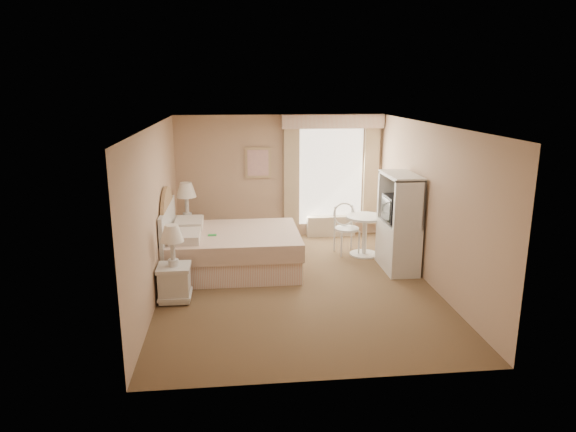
{
  "coord_description": "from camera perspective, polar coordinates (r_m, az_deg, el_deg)",
  "views": [
    {
      "loc": [
        -0.94,
        -7.56,
        3.06
      ],
      "look_at": [
        -0.1,
        0.3,
        1.05
      ],
      "focal_mm": 32.0,
      "sensor_mm": 36.0,
      "label": 1
    }
  ],
  "objects": [
    {
      "name": "round_table",
      "position": [
        9.53,
        8.53,
        -1.44
      ],
      "size": [
        0.71,
        0.71,
        0.75
      ],
      "color": "silver",
      "rests_on": "room"
    },
    {
      "name": "nightstand_near",
      "position": [
        7.64,
        -12.55,
        -6.21
      ],
      "size": [
        0.47,
        0.47,
        1.13
      ],
      "color": "silver",
      "rests_on": "room"
    },
    {
      "name": "window",
      "position": [
        10.55,
        4.87,
        4.87
      ],
      "size": [
        2.05,
        0.22,
        2.51
      ],
      "color": "white",
      "rests_on": "room"
    },
    {
      "name": "armoire",
      "position": [
        8.87,
        12.22,
        -1.57
      ],
      "size": [
        0.5,
        0.99,
        1.65
      ],
      "color": "silver",
      "rests_on": "room"
    },
    {
      "name": "cafe_chair",
      "position": [
        9.64,
        6.43,
        -0.92
      ],
      "size": [
        0.53,
        0.53,
        0.94
      ],
      "rotation": [
        0.0,
        0.0,
        0.19
      ],
      "color": "silver",
      "rests_on": "room"
    },
    {
      "name": "nightstand_far",
      "position": [
        9.97,
        -11.07,
        -0.96
      ],
      "size": [
        0.53,
        0.53,
        1.28
      ],
      "color": "silver",
      "rests_on": "room"
    },
    {
      "name": "bed",
      "position": [
        8.77,
        -6.95,
        -3.64
      ],
      "size": [
        2.25,
        1.77,
        1.57
      ],
      "color": "#D39C89",
      "rests_on": "room"
    },
    {
      "name": "framed_art",
      "position": [
        10.4,
        -3.36,
        5.93
      ],
      "size": [
        0.52,
        0.04,
        0.62
      ],
      "color": "tan",
      "rests_on": "room"
    },
    {
      "name": "room",
      "position": [
        7.83,
        0.96,
        0.93
      ],
      "size": [
        4.21,
        5.51,
        2.51
      ],
      "color": "brown",
      "rests_on": "ground"
    }
  ]
}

